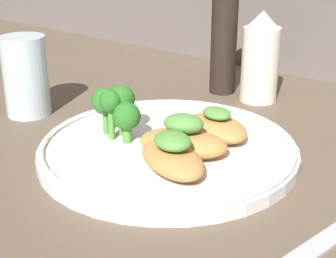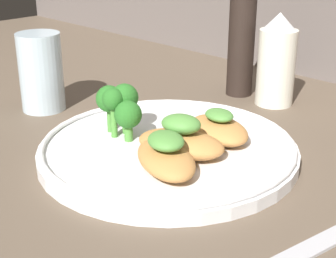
{
  "view_description": "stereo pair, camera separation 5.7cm",
  "coord_description": "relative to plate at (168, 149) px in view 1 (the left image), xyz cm",
  "views": [
    {
      "loc": [
        33.04,
        -41.47,
        25.25
      ],
      "look_at": [
        0.0,
        0.0,
        3.4
      ],
      "focal_mm": 55.0,
      "sensor_mm": 36.0,
      "label": 1
    },
    {
      "loc": [
        37.32,
        -37.66,
        25.25
      ],
      "look_at": [
        0.0,
        0.0,
        3.4
      ],
      "focal_mm": 55.0,
      "sensor_mm": 36.0,
      "label": 2
    }
  ],
  "objects": [
    {
      "name": "ground_plane",
      "position": [
        0.0,
        0.0,
        -1.49
      ],
      "size": [
        180.0,
        180.0,
        1.0
      ],
      "primitive_type": "cube",
      "color": "brown"
    },
    {
      "name": "plate",
      "position": [
        0.0,
        0.0,
        0.0
      ],
      "size": [
        29.29,
        29.29,
        2.0
      ],
      "color": "white",
      "rests_on": "ground_plane"
    },
    {
      "name": "grilled_meat_front",
      "position": [
        4.09,
        -4.43,
        1.96
      ],
      "size": [
        11.06,
        9.12,
        4.0
      ],
      "color": "#BC7F42",
      "rests_on": "plate"
    },
    {
      "name": "grilled_meat_middle",
      "position": [
        2.8,
        -0.86,
        2.12
      ],
      "size": [
        11.1,
        8.76,
        4.62
      ],
      "color": "#BC7F42",
      "rests_on": "plate"
    },
    {
      "name": "grilled_meat_back",
      "position": [
        2.99,
        5.27,
        1.81
      ],
      "size": [
        10.02,
        8.06,
        3.64
      ],
      "color": "#BC7F42",
      "rests_on": "plate"
    },
    {
      "name": "broccoli_bunch",
      "position": [
        -6.07,
        -1.84,
        4.31
      ],
      "size": [
        6.85,
        4.55,
        6.11
      ],
      "color": "#4C8E38",
      "rests_on": "plate"
    },
    {
      "name": "sauce_bottle",
      "position": [
        -1.77,
        23.71,
        5.34
      ],
      "size": [
        5.4,
        5.4,
        13.23
      ],
      "color": "silver",
      "rests_on": "ground_plane"
    },
    {
      "name": "pepper_grinder",
      "position": [
        -8.13,
        23.71,
        7.21
      ],
      "size": [
        3.94,
        3.94,
        17.79
      ],
      "color": "black",
      "rests_on": "ground_plane"
    },
    {
      "name": "drinking_glass",
      "position": [
        -23.64,
        -1.17,
        4.43
      ],
      "size": [
        6.05,
        6.05,
        10.85
      ],
      "color": "silver",
      "rests_on": "ground_plane"
    }
  ]
}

